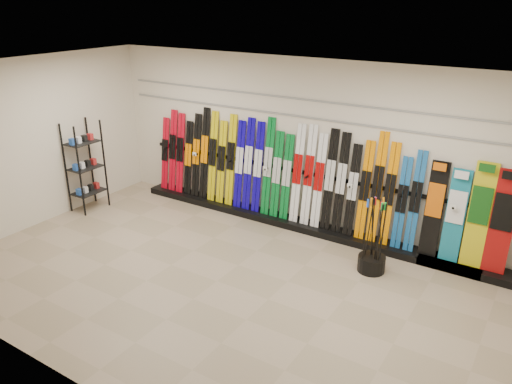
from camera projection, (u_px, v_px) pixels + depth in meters
The scene contains 12 objects.
floor at pixel (217, 281), 7.39m from camera, with size 8.00×8.00×0.00m, color gray.
back_wall at pixel (299, 144), 8.80m from camera, with size 8.00×8.00×0.00m, color beige.
left_wall at pixel (33, 143), 8.83m from camera, with size 5.00×5.00×0.00m, color beige.
ceiling at pixel (210, 76), 6.28m from camera, with size 8.00×8.00×0.00m, color silver.
ski_rack_base at pixel (302, 225), 9.04m from camera, with size 8.00×0.40×0.12m, color black.
skis at pixel (273, 171), 9.10m from camera, with size 5.38×0.28×1.83m.
snowboards at pixel (469, 216), 7.44m from camera, with size 1.26×0.25×1.60m.
accessory_rack at pixel (85, 166), 9.60m from camera, with size 0.40×0.60×1.75m, color black.
pole_bin at pixel (371, 263), 7.63m from camera, with size 0.42×0.42×0.25m, color black.
ski_poles at pixel (374, 236), 7.41m from camera, with size 0.31×0.31×1.18m.
slatwall_rail_0 at pixel (299, 116), 8.60m from camera, with size 7.60×0.02×0.03m, color gray.
slatwall_rail_1 at pixel (300, 99), 8.49m from camera, with size 7.60×0.02×0.03m, color gray.
Camera 1 is at (3.91, -5.08, 3.95)m, focal length 35.00 mm.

